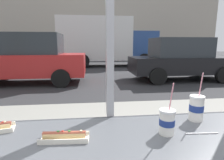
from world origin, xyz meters
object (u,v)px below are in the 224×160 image
object	(u,v)px
hotdog_tray_near	(64,136)
soda_cup_left	(167,121)
box_truck	(105,41)
soda_cup_right	(196,108)
parked_car_red	(29,59)
parked_car_black	(181,59)

from	to	relation	value
hotdog_tray_near	soda_cup_left	bearing A→B (deg)	0.71
box_truck	soda_cup_right	bearing A→B (deg)	-91.25
soda_cup_left	box_truck	size ratio (longest dim) A/B	0.05
hotdog_tray_near	parked_car_red	size ratio (longest dim) A/B	0.06
soda_cup_right	hotdog_tray_near	distance (m)	0.86
hotdog_tray_near	soda_cup_right	bearing A→B (deg)	11.60
box_truck	parked_car_red	bearing A→B (deg)	-120.51
soda_cup_right	box_truck	xyz separation A→B (m)	(0.25, 11.67, 0.68)
soda_cup_right	parked_car_black	size ratio (longest dim) A/B	0.08
hotdog_tray_near	parked_car_black	distance (m)	7.38
soda_cup_left	soda_cup_right	distance (m)	0.32
parked_car_red	box_truck	bearing A→B (deg)	59.49
parked_car_red	parked_car_black	size ratio (longest dim) A/B	1.00
soda_cup_right	hotdog_tray_near	size ratio (longest dim) A/B	1.25
parked_car_red	soda_cup_right	bearing A→B (deg)	-63.85
parked_car_black	soda_cup_left	bearing A→B (deg)	-117.38
parked_car_red	parked_car_black	world-z (taller)	parked_car_red
parked_car_red	parked_car_black	distance (m)	6.00
hotdog_tray_near	box_truck	distance (m)	11.92
soda_cup_right	parked_car_red	world-z (taller)	parked_car_red
soda_cup_left	parked_car_red	size ratio (longest dim) A/B	0.07
parked_car_red	box_truck	size ratio (longest dim) A/B	0.64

